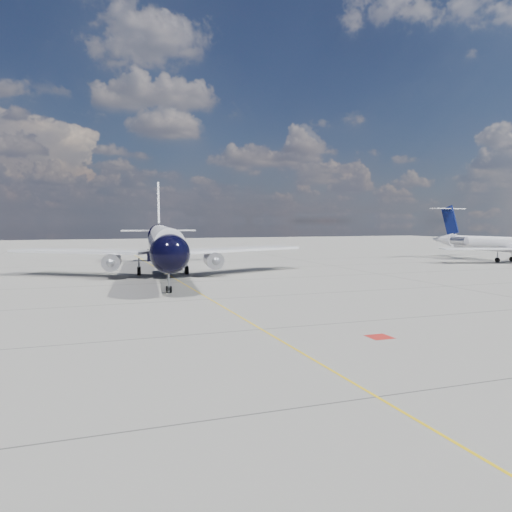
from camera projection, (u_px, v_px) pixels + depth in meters
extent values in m
plane|color=gray|center=(174.00, 278.00, 69.48)|extent=(320.00, 320.00, 0.00)
cube|color=#DDB30B|center=(181.00, 282.00, 64.79)|extent=(0.16, 160.00, 0.01)
cube|color=maroon|center=(379.00, 337.00, 34.24)|extent=(1.60, 1.60, 0.01)
cylinder|color=black|center=(163.00, 244.00, 72.43)|extent=(9.44, 41.62, 4.14)
sphere|color=black|center=(170.00, 254.00, 51.18)|extent=(4.64, 4.64, 4.14)
cone|color=black|center=(159.00, 235.00, 97.34)|extent=(5.09, 8.10, 4.14)
cylinder|color=white|center=(163.00, 237.00, 72.35)|extent=(8.82, 43.67, 3.23)
cube|color=black|center=(170.00, 248.00, 50.93)|extent=(2.76, 1.63, 0.60)
cube|color=white|center=(82.00, 251.00, 71.64)|extent=(20.22, 16.57, 0.35)
cube|color=white|center=(238.00, 249.00, 76.54)|extent=(21.51, 12.47, 0.35)
cube|color=black|center=(163.00, 255.00, 72.53)|extent=(5.94, 11.40, 1.09)
cylinder|color=#AFAFB6|center=(112.00, 262.00, 68.94)|extent=(3.07, 5.29, 2.44)
cylinder|color=#AFAFB6|center=(214.00, 260.00, 71.98)|extent=(3.07, 5.29, 2.44)
sphere|color=gray|center=(111.00, 263.00, 66.71)|extent=(1.34, 1.34, 1.20)
sphere|color=gray|center=(216.00, 261.00, 69.75)|extent=(1.34, 1.34, 1.20)
cube|color=white|center=(112.00, 256.00, 69.10)|extent=(0.69, 3.49, 1.20)
cube|color=white|center=(213.00, 254.00, 72.13)|extent=(0.69, 3.49, 1.20)
cube|color=white|center=(158.00, 206.00, 96.42)|extent=(1.24, 6.90, 9.30)
cube|color=white|center=(159.00, 230.00, 97.28)|extent=(14.51, 5.28, 0.24)
cylinder|color=gray|center=(169.00, 281.00, 55.13)|extent=(0.22, 0.22, 2.29)
cylinder|color=black|center=(167.00, 289.00, 55.15)|extent=(0.29, 0.78, 0.76)
cylinder|color=black|center=(171.00, 289.00, 55.24)|extent=(0.29, 0.78, 0.76)
cylinder|color=gray|center=(139.00, 265.00, 73.49)|extent=(0.32, 0.32, 2.07)
cylinder|color=gray|center=(186.00, 264.00, 74.99)|extent=(0.32, 0.32, 2.07)
cylinder|color=black|center=(139.00, 271.00, 72.97)|extent=(0.64, 1.25, 1.20)
cylinder|color=black|center=(139.00, 270.00, 74.14)|extent=(0.64, 1.25, 1.20)
cylinder|color=black|center=(187.00, 270.00, 74.46)|extent=(0.64, 1.25, 1.20)
cylinder|color=black|center=(186.00, 270.00, 75.63)|extent=(0.64, 1.25, 1.20)
cylinder|color=white|center=(510.00, 245.00, 95.83)|extent=(6.69, 24.45, 2.98)
cone|color=white|center=(443.00, 240.00, 109.80)|extent=(3.80, 5.91, 2.98)
cube|color=white|center=(479.00, 249.00, 93.14)|extent=(14.19, 7.86, 0.24)
cylinder|color=#AFAFB6|center=(459.00, 241.00, 103.38)|extent=(2.18, 3.74, 1.66)
cylinder|color=#AFAFB6|center=(474.00, 240.00, 105.60)|extent=(2.18, 3.74, 1.66)
cube|color=white|center=(461.00, 241.00, 103.65)|extent=(1.36, 1.91, 0.20)
cube|color=white|center=(472.00, 240.00, 105.34)|extent=(1.36, 1.91, 0.20)
cube|color=#091245|center=(450.00, 221.00, 108.06)|extent=(0.98, 4.62, 6.76)
cube|color=white|center=(448.00, 209.00, 108.46)|extent=(9.06, 3.54, 0.18)
cylinder|color=gray|center=(497.00, 257.00, 95.90)|extent=(0.25, 0.25, 1.88)
cylinder|color=gray|center=(512.00, 256.00, 98.02)|extent=(0.25, 0.25, 1.88)
cylinder|color=black|center=(497.00, 260.00, 95.95)|extent=(0.49, 0.97, 0.93)
cylinder|color=black|center=(512.00, 259.00, 98.06)|extent=(0.49, 0.97, 0.93)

